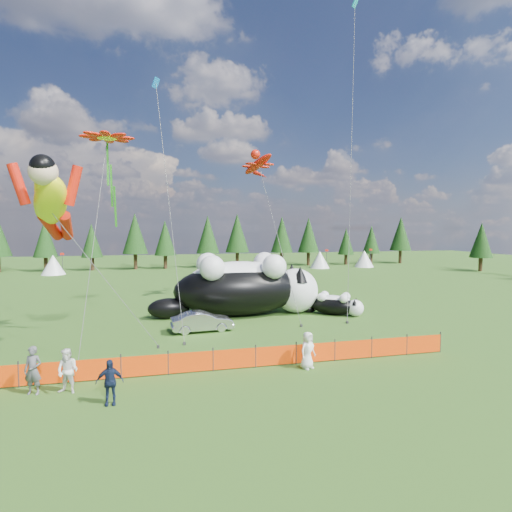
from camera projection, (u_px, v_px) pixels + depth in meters
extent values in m
plane|color=#11380A|center=(225.00, 350.00, 21.38)|extent=(160.00, 160.00, 0.00)
cylinder|color=#262626|center=(19.00, 374.00, 16.34)|extent=(0.06, 0.06, 1.10)
cylinder|color=#262626|center=(71.00, 370.00, 16.81)|extent=(0.06, 0.06, 1.10)
cylinder|color=#262626|center=(121.00, 366.00, 17.27)|extent=(0.06, 0.06, 1.10)
cylinder|color=#262626|center=(168.00, 363.00, 17.73)|extent=(0.06, 0.06, 1.10)
cylinder|color=#262626|center=(213.00, 359.00, 18.20)|extent=(0.06, 0.06, 1.10)
cylinder|color=#262626|center=(256.00, 356.00, 18.66)|extent=(0.06, 0.06, 1.10)
cylinder|color=#262626|center=(296.00, 353.00, 19.12)|extent=(0.06, 0.06, 1.10)
cylinder|color=#262626|center=(335.00, 350.00, 19.58)|extent=(0.06, 0.06, 1.10)
cylinder|color=#262626|center=(372.00, 347.00, 20.05)|extent=(0.06, 0.06, 1.10)
cylinder|color=#262626|center=(407.00, 344.00, 20.51)|extent=(0.06, 0.06, 1.10)
cylinder|color=#262626|center=(440.00, 342.00, 20.97)|extent=(0.06, 0.06, 1.10)
cube|color=#FF4005|center=(45.00, 373.00, 16.58)|extent=(2.00, 0.04, 0.90)
cube|color=#FF4005|center=(96.00, 369.00, 17.04)|extent=(2.00, 0.04, 0.90)
cube|color=#FF4005|center=(145.00, 366.00, 17.50)|extent=(2.00, 0.04, 0.90)
cube|color=#FF4005|center=(191.00, 362.00, 17.97)|extent=(2.00, 0.04, 0.90)
cube|color=#FF4005|center=(235.00, 359.00, 18.43)|extent=(2.00, 0.04, 0.90)
cube|color=#FF4005|center=(276.00, 356.00, 18.89)|extent=(2.00, 0.04, 0.90)
cube|color=#FF4005|center=(316.00, 352.00, 19.36)|extent=(2.00, 0.04, 0.90)
cube|color=#FF4005|center=(353.00, 350.00, 19.82)|extent=(2.00, 0.04, 0.90)
cube|color=#FF4005|center=(389.00, 347.00, 20.28)|extent=(2.00, 0.04, 0.90)
cube|color=#FF4005|center=(424.00, 344.00, 20.75)|extent=(2.00, 0.04, 0.90)
ellipsoid|color=black|center=(239.00, 290.00, 29.83)|extent=(9.66, 4.56, 3.85)
ellipsoid|color=white|center=(239.00, 277.00, 29.77)|extent=(7.29, 3.26, 2.35)
sphere|color=white|center=(296.00, 290.00, 30.86)|extent=(3.42, 3.42, 3.42)
sphere|color=#FF6385|center=(313.00, 290.00, 31.18)|extent=(0.48, 0.48, 0.48)
ellipsoid|color=black|center=(169.00, 308.00, 28.76)|extent=(3.00, 1.52, 1.50)
cone|color=black|center=(300.00, 274.00, 29.76)|extent=(1.20, 1.20, 1.20)
cone|color=black|center=(292.00, 271.00, 31.76)|extent=(1.20, 1.20, 1.20)
sphere|color=white|center=(265.00, 263.00, 31.59)|extent=(1.80, 1.80, 1.80)
sphere|color=white|center=(274.00, 267.00, 28.88)|extent=(1.80, 1.80, 1.80)
sphere|color=white|center=(208.00, 265.00, 30.58)|extent=(1.80, 1.80, 1.80)
sphere|color=white|center=(212.00, 268.00, 27.88)|extent=(1.80, 1.80, 1.80)
ellipsoid|color=black|center=(333.00, 305.00, 30.13)|extent=(3.78, 3.37, 1.40)
ellipsoid|color=white|center=(333.00, 301.00, 30.10)|extent=(2.82, 2.49, 0.85)
sphere|color=white|center=(355.00, 308.00, 29.51)|extent=(1.24, 1.24, 1.24)
sphere|color=#FF6385|center=(363.00, 309.00, 29.31)|extent=(0.17, 0.17, 0.17)
ellipsoid|color=black|center=(309.00, 309.00, 30.87)|extent=(1.20, 1.08, 0.54)
cone|color=black|center=(355.00, 302.00, 29.13)|extent=(0.43, 0.43, 0.43)
cone|color=black|center=(356.00, 301.00, 29.82)|extent=(0.43, 0.43, 0.43)
sphere|color=white|center=(346.00, 296.00, 30.22)|extent=(0.65, 0.65, 0.65)
sphere|color=white|center=(344.00, 299.00, 29.29)|extent=(0.65, 0.65, 0.65)
sphere|color=white|center=(325.00, 295.00, 30.84)|extent=(0.65, 0.65, 0.65)
sphere|color=white|center=(322.00, 297.00, 29.92)|extent=(0.65, 0.65, 0.65)
imported|color=silver|center=(202.00, 321.00, 25.21)|extent=(3.98, 1.68, 1.28)
imported|color=#505055|center=(33.00, 370.00, 15.64)|extent=(0.80, 0.63, 1.91)
imported|color=white|center=(68.00, 371.00, 15.73)|extent=(1.00, 0.80, 1.78)
imported|color=#15203B|center=(110.00, 382.00, 14.73)|extent=(1.00, 0.51, 1.70)
imported|color=white|center=(308.00, 350.00, 18.52)|extent=(1.00, 0.87, 1.73)
cylinder|color=#595959|center=(108.00, 279.00, 20.26)|extent=(0.03, 0.03, 9.09)
cube|color=#262626|center=(158.00, 347.00, 21.71)|extent=(0.15, 0.15, 0.16)
cylinder|color=#595959|center=(276.00, 232.00, 31.13)|extent=(0.03, 0.03, 16.17)
cube|color=#262626|center=(301.00, 326.00, 26.41)|extent=(0.15, 0.15, 0.16)
cylinder|color=#595959|center=(94.00, 240.00, 20.71)|extent=(0.03, 0.03, 12.37)
cube|color=#262626|center=(78.00, 365.00, 18.85)|extent=(0.15, 0.15, 0.16)
cube|color=#248618|center=(108.00, 186.00, 22.75)|extent=(0.22, 0.22, 4.77)
cylinder|color=#595959|center=(169.00, 202.00, 24.26)|extent=(0.03, 0.03, 16.90)
cube|color=#262626|center=(184.00, 343.00, 22.31)|extent=(0.15, 0.15, 0.16)
cylinder|color=#595959|center=(352.00, 148.00, 30.10)|extent=(0.03, 0.03, 26.00)
cube|color=#262626|center=(347.00, 322.00, 27.36)|extent=(0.15, 0.15, 0.16)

